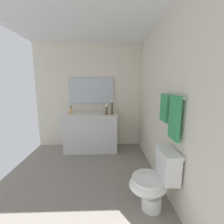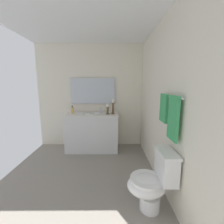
{
  "view_description": "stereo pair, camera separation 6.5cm",
  "coord_description": "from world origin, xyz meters",
  "px_view_note": "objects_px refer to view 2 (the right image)",
  "views": [
    {
      "loc": [
        2.07,
        0.43,
        1.48
      ],
      "look_at": [
        -0.38,
        0.51,
        1.05
      ],
      "focal_mm": 24.05,
      "sensor_mm": 36.0,
      "label": 1
    },
    {
      "loc": [
        2.07,
        0.5,
        1.48
      ],
      "look_at": [
        -0.38,
        0.51,
        1.05
      ],
      "focal_mm": 24.05,
      "sensor_mm": 36.0,
      "label": 2
    }
  ],
  "objects_px": {
    "sink_basin": "(92,115)",
    "mirror": "(93,91)",
    "vanity_cabinet": "(92,132)",
    "candle_holder_short": "(108,109)",
    "toilet": "(152,182)",
    "soap_bottle": "(72,110)",
    "towel_center": "(173,118)",
    "towel_bar": "(171,96)",
    "towel_near_vanity": "(164,108)",
    "candle_holder_tall": "(113,106)"
  },
  "relations": [
    {
      "from": "candle_holder_short",
      "to": "towel_center",
      "type": "relative_size",
      "value": 0.46
    },
    {
      "from": "vanity_cabinet",
      "to": "soap_bottle",
      "type": "height_order",
      "value": "soap_bottle"
    },
    {
      "from": "candle_holder_tall",
      "to": "towel_near_vanity",
      "type": "relative_size",
      "value": 0.87
    },
    {
      "from": "vanity_cabinet",
      "to": "toilet",
      "type": "xyz_separation_m",
      "value": [
        1.75,
        0.92,
        -0.06
      ]
    },
    {
      "from": "toilet",
      "to": "soap_bottle",
      "type": "bearing_deg",
      "value": -142.64
    },
    {
      "from": "vanity_cabinet",
      "to": "candle_holder_short",
      "type": "xyz_separation_m",
      "value": [
        0.06,
        0.36,
        0.55
      ]
    },
    {
      "from": "sink_basin",
      "to": "candle_holder_tall",
      "type": "xyz_separation_m",
      "value": [
        0.01,
        0.48,
        0.21
      ]
    },
    {
      "from": "towel_center",
      "to": "sink_basin",
      "type": "bearing_deg",
      "value": -146.97
    },
    {
      "from": "sink_basin",
      "to": "towel_center",
      "type": "relative_size",
      "value": 0.8
    },
    {
      "from": "vanity_cabinet",
      "to": "candle_holder_short",
      "type": "relative_size",
      "value": 5.22
    },
    {
      "from": "mirror",
      "to": "towel_center",
      "type": "xyz_separation_m",
      "value": [
        2.01,
        1.13,
        -0.23
      ]
    },
    {
      "from": "vanity_cabinet",
      "to": "towel_near_vanity",
      "type": "relative_size",
      "value": 3.27
    },
    {
      "from": "vanity_cabinet",
      "to": "sink_basin",
      "type": "height_order",
      "value": "sink_basin"
    },
    {
      "from": "mirror",
      "to": "towel_bar",
      "type": "xyz_separation_m",
      "value": [
        1.85,
        1.14,
        0.0
      ]
    },
    {
      "from": "candle_holder_tall",
      "to": "soap_bottle",
      "type": "bearing_deg",
      "value": -93.58
    },
    {
      "from": "sink_basin",
      "to": "towel_bar",
      "type": "distance_m",
      "value": 2.02
    },
    {
      "from": "towel_near_vanity",
      "to": "towel_center",
      "type": "bearing_deg",
      "value": 0.0
    },
    {
      "from": "soap_bottle",
      "to": "towel_near_vanity",
      "type": "relative_size",
      "value": 0.49
    },
    {
      "from": "towel_bar",
      "to": "towel_near_vanity",
      "type": "distance_m",
      "value": 0.23
    },
    {
      "from": "towel_near_vanity",
      "to": "candle_holder_short",
      "type": "bearing_deg",
      "value": -150.62
    },
    {
      "from": "candle_holder_short",
      "to": "soap_bottle",
      "type": "relative_size",
      "value": 1.28
    },
    {
      "from": "towel_bar",
      "to": "towel_near_vanity",
      "type": "height_order",
      "value": "towel_near_vanity"
    },
    {
      "from": "sink_basin",
      "to": "toilet",
      "type": "xyz_separation_m",
      "value": [
        1.75,
        0.92,
        -0.45
      ]
    },
    {
      "from": "vanity_cabinet",
      "to": "candle_holder_short",
      "type": "bearing_deg",
      "value": 81.27
    },
    {
      "from": "towel_center",
      "to": "towel_bar",
      "type": "bearing_deg",
      "value": 173.52
    },
    {
      "from": "soap_bottle",
      "to": "towel_center",
      "type": "relative_size",
      "value": 0.36
    },
    {
      "from": "sink_basin",
      "to": "towel_near_vanity",
      "type": "xyz_separation_m",
      "value": [
        1.41,
        1.12,
        0.38
      ]
    },
    {
      "from": "toilet",
      "to": "towel_bar",
      "type": "xyz_separation_m",
      "value": [
        -0.18,
        0.22,
        0.99
      ]
    },
    {
      "from": "sink_basin",
      "to": "towel_center",
      "type": "distance_m",
      "value": 2.09
    },
    {
      "from": "sink_basin",
      "to": "soap_bottle",
      "type": "height_order",
      "value": "soap_bottle"
    },
    {
      "from": "soap_bottle",
      "to": "towel_bar",
      "type": "relative_size",
      "value": 0.28
    },
    {
      "from": "sink_basin",
      "to": "mirror",
      "type": "xyz_separation_m",
      "value": [
        -0.28,
        -0.0,
        0.54
      ]
    },
    {
      "from": "vanity_cabinet",
      "to": "towel_center",
      "type": "bearing_deg",
      "value": 33.05
    },
    {
      "from": "sink_basin",
      "to": "towel_bar",
      "type": "height_order",
      "value": "towel_bar"
    },
    {
      "from": "towel_near_vanity",
      "to": "towel_center",
      "type": "distance_m",
      "value": 0.32
    },
    {
      "from": "toilet",
      "to": "sink_basin",
      "type": "bearing_deg",
      "value": -152.3
    },
    {
      "from": "candle_holder_tall",
      "to": "toilet",
      "type": "relative_size",
      "value": 0.43
    },
    {
      "from": "towel_bar",
      "to": "toilet",
      "type": "bearing_deg",
      "value": -50.75
    },
    {
      "from": "mirror",
      "to": "soap_bottle",
      "type": "bearing_deg",
      "value": -62.52
    },
    {
      "from": "candle_holder_short",
      "to": "vanity_cabinet",
      "type": "bearing_deg",
      "value": -98.73
    },
    {
      "from": "vanity_cabinet",
      "to": "soap_bottle",
      "type": "distance_m",
      "value": 0.68
    },
    {
      "from": "candle_holder_tall",
      "to": "soap_bottle",
      "type": "xyz_separation_m",
      "value": [
        -0.06,
        -0.93,
        -0.09
      ]
    },
    {
      "from": "soap_bottle",
      "to": "sink_basin",
      "type": "bearing_deg",
      "value": 84.31
    },
    {
      "from": "sink_basin",
      "to": "towel_center",
      "type": "bearing_deg",
      "value": 33.03
    },
    {
      "from": "candle_holder_short",
      "to": "candle_holder_tall",
      "type": "bearing_deg",
      "value": 109.38
    },
    {
      "from": "vanity_cabinet",
      "to": "towel_near_vanity",
      "type": "xyz_separation_m",
      "value": [
        1.41,
        1.13,
        0.77
      ]
    },
    {
      "from": "soap_bottle",
      "to": "toilet",
      "type": "height_order",
      "value": "soap_bottle"
    },
    {
      "from": "sink_basin",
      "to": "towel_near_vanity",
      "type": "relative_size",
      "value": 1.1
    },
    {
      "from": "towel_bar",
      "to": "towel_near_vanity",
      "type": "relative_size",
      "value": 1.73
    },
    {
      "from": "towel_near_vanity",
      "to": "towel_center",
      "type": "height_order",
      "value": "same"
    }
  ]
}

